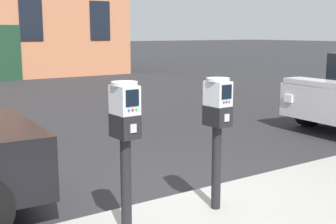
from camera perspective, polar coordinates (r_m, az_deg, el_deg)
The scene contains 3 objects.
ground_plane at distance 4.66m, azimuth 1.00°, elevation -13.04°, with size 160.00×160.00×0.00m, color #28282B.
parking_meter_near_kerb at distance 3.71m, azimuth -5.44°, elevation -2.34°, with size 0.23×0.26×1.30m.
parking_meter_twin_adjacent at distance 4.26m, azimuth 6.26°, elevation -0.97°, with size 0.23×0.26×1.27m.
Camera 1 is at (-2.47, -3.50, 1.83)m, focal length 48.20 mm.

